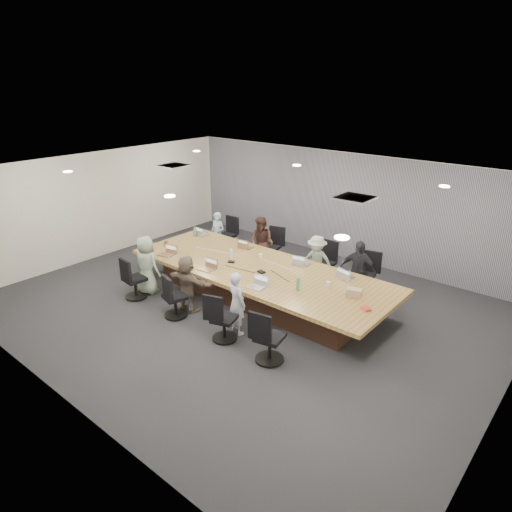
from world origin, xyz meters
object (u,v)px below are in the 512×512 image
Objects in this scene: person_6 at (237,303)px; snack_packet at (366,309)px; chair_6 at (224,322)px; canvas_bag at (354,293)px; laptop_0 at (203,234)px; person_5 at (187,284)px; stapler at (263,281)px; chair_3 at (364,278)px; chair_5 at (175,300)px; chair_0 at (227,238)px; chair_1 at (270,250)px; laptop_1 at (247,247)px; chair_2 at (324,267)px; person_4 at (147,265)px; laptop_4 at (166,255)px; laptop_2 at (303,264)px; laptop_5 at (206,269)px; mug_brown at (166,243)px; bottle_clear at (231,254)px; person_0 at (218,234)px; chair_4 at (135,282)px; person_3 at (358,271)px; laptop_3 at (345,276)px; conference_table at (259,282)px; chair_7 at (270,341)px; laptop_6 at (255,287)px; person_1 at (262,244)px; person_2 at (316,262)px; bottle_green_right at (298,284)px.

snack_packet is at bearing -137.44° from person_6.
chair_6 is 2.49m from canvas_bag.
laptop_0 is 0.29× the size of person_5.
person_6 is 0.83m from stapler.
chair_3 is 4.19m from chair_5.
chair_0 is 0.95× the size of chair_1.
canvas_bag reaches higher than laptop_1.
chair_1 is at bearing -0.97° from chair_2.
laptop_4 is at bearing -96.91° from person_4.
laptop_5 is (-1.40, -1.60, 0.00)m from laptop_2.
bottle_clear is at bearing 11.47° from mug_brown.
chair_0 is 2.16× the size of laptop_0.
bottle_clear is (-1.40, 1.71, 0.49)m from chair_6.
laptop_5 is at bearing -163.40° from canvas_bag.
laptop_0 is 1.55m from laptop_1.
person_5 is at bearing -60.91° from person_0.
chair_4 is 2.21m from bottle_clear.
person_3 is (0.00, -0.35, 0.30)m from chair_3.
bottle_clear is (-2.47, -0.79, 0.11)m from laptop_3.
laptop_0 is (-1.77, 2.50, 0.38)m from chair_5.
conference_table is 2.54m from person_4.
chair_7 is 3.33× the size of bottle_clear.
laptop_1 and laptop_3 have the same top height.
laptop_1 is 0.86× the size of laptop_4.
person_4 is at bearing -84.98° from person_0.
person_3 is 5.86× the size of bottle_clear.
laptop_6 is (0.00, 0.90, 0.38)m from chair_6.
person_4 reaches higher than bottle_clear.
person_6 is 7.70× the size of stapler.
person_4 reaches higher than snack_packet.
chair_7 reaches higher than laptop_3.
laptop_3 is 1.93× the size of snack_packet.
bottle_clear is at bearing 97.42° from laptop_1.
person_5 reaches higher than laptop_5.
person_1 is 3.86× the size of laptop_3.
chair_7 is 3.06m from person_3.
chair_2 reaches higher than chair_3.
person_3 is at bearing -75.64° from laptop_3.
chair_0 reaches higher than laptop_0.
laptop_6 is at bearing 24.46° from chair_4.
person_5 is 3.63m from snack_packet.
chair_6 is 2.53× the size of laptop_1.
chair_0 is 3.09m from person_4.
chair_7 is 3.67m from laptop_1.
laptop_3 is 2.60m from bottle_clear.
chair_4 is 0.98m from laptop_4.
person_2 is 3.72× the size of laptop_4.
chair_1 is 3.76m from chair_6.
person_2 reaches higher than bottle_green_right.
mug_brown is at bearing 160.43° from chair_5.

